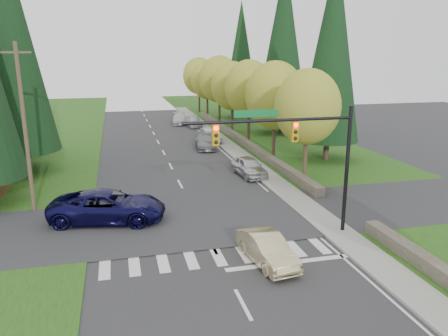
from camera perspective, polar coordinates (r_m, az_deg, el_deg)
name	(u,v)px	position (r m, az deg, el deg)	size (l,w,h in m)	color
ground	(236,291)	(18.36, 1.59, -15.77)	(120.00, 120.00, 0.00)	#28282B
grass_east	(315,160)	(40.33, 11.86, 1.05)	(14.00, 110.00, 0.06)	#294211
grass_west	(3,179)	(37.47, -26.90, -1.29)	(14.00, 110.00, 0.06)	#294211
cross_street	(199,220)	(25.40, -3.27, -6.84)	(120.00, 8.00, 0.10)	#28282B
sidewalk_east	(245,158)	(39.97, 2.70, 1.28)	(1.80, 80.00, 0.13)	gray
curb_east	(236,159)	(39.74, 1.53, 1.21)	(0.20, 80.00, 0.13)	gray
stone_wall_north	(239,139)	(47.89, 1.93, 3.87)	(0.70, 40.00, 0.70)	#4C4438
traffic_signal	(297,144)	(21.98, 9.56, 3.14)	(8.70, 0.37, 6.80)	black
utility_pole	(25,128)	(28.04, -24.57, 4.81)	(1.60, 0.24, 10.00)	#473828
decid_tree_0	(307,107)	(32.42, 10.85, 7.84)	(4.80, 4.80, 8.37)	#38281C
decid_tree_1	(275,96)	(38.86, 6.67, 9.39)	(5.20, 5.20, 8.80)	#38281C
decid_tree_2	(249,88)	(45.39, 3.30, 10.37)	(5.00, 5.00, 8.82)	#38281C
decid_tree_3	(232,86)	(52.15, 1.10, 10.65)	(5.00, 5.00, 8.55)	#38281C
decid_tree_4	(219,79)	(58.92, -0.60, 11.50)	(5.40, 5.40, 9.18)	#38281C
decid_tree_5	(207,80)	(65.73, -2.21, 11.35)	(4.80, 4.80, 8.30)	#38281C
decid_tree_6	(199,76)	(72.59, -3.29, 11.91)	(5.20, 5.20, 8.86)	#38281C
conifer_w_c	(5,27)	(38.08, -26.74, 16.17)	(6.46, 6.46, 20.80)	#38281C
conifer_e_a	(332,48)	(39.71, 13.96, 14.95)	(5.44, 5.44, 17.80)	#38281C
conifer_e_b	(283,41)	(52.91, 7.75, 16.14)	(6.12, 6.12, 19.80)	#38281C
conifer_e_c	(241,54)	(65.83, 2.26, 14.63)	(5.10, 5.10, 16.80)	#38281C
sedan_champagne	(267,249)	(20.35, 5.66, -10.49)	(1.42, 4.08, 1.34)	#CFBF8A
suv_navy	(108,206)	(25.77, -14.90, -4.88)	(2.98, 6.47, 1.80)	#0C0B38
parked_car_a	(249,167)	(34.28, 3.28, 0.19)	(1.77, 4.40, 1.50)	silver
parked_car_b	(206,142)	(44.35, -2.41, 3.45)	(1.95, 4.79, 1.39)	gray
parked_car_c	(211,135)	(47.64, -1.74, 4.31)	(1.59, 4.56, 1.50)	#B5B5BA
parked_car_d	(194,121)	(57.87, -3.97, 6.12)	(1.78, 4.43, 1.51)	silver
parked_car_e	(180,119)	(60.53, -5.78, 6.41)	(1.95, 4.80, 1.39)	silver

